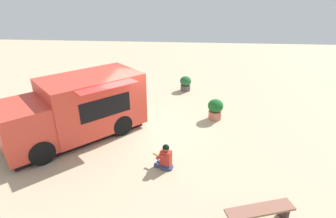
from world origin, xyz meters
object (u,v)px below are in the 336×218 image
Objects in this scene: food_truck at (78,110)px; plaza_bench at (260,212)px; person_customer at (165,158)px; planter_flowering_near at (186,83)px; planter_flowering_far at (215,109)px.

food_truck reaches higher than plaza_bench.
person_customer reaches higher than plaza_bench.
food_truck is at bearing 153.02° from person_customer.
planter_flowering_near is at bearing 53.88° from food_truck.
plaza_bench is (2.11, -9.57, -0.07)m from planter_flowering_near.
person_customer is at bearing -116.58° from planter_flowering_far.
food_truck is at bearing -126.12° from planter_flowering_near.
planter_flowering_near is at bearing 111.76° from planter_flowering_far.
food_truck is 6.97m from planter_flowering_near.
plaza_bench is (0.67, -5.97, -0.13)m from planter_flowering_far.
planter_flowering_far is at bearing 19.85° from food_truck.
plaza_bench is at bearing -32.65° from food_truck.
planter_flowering_far is 6.01m from plaza_bench.
person_customer is at bearing -26.98° from food_truck.
person_customer is 0.49× the size of plaza_bench.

